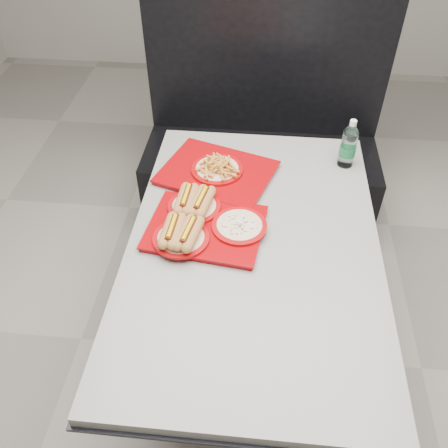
# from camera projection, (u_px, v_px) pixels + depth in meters

# --- Properties ---
(ground) EXTENTS (6.00, 6.00, 0.00)m
(ground) POSITION_uv_depth(u_px,v_px,m) (247.00, 353.00, 2.22)
(ground) COLOR gray
(ground) RESTS_ON ground
(diner_table) EXTENTS (0.92, 1.42, 0.75)m
(diner_table) POSITION_uv_depth(u_px,v_px,m) (252.00, 271.00, 1.82)
(diner_table) COLOR black
(diner_table) RESTS_ON ground
(booth_bench) EXTENTS (1.30, 0.57, 1.35)m
(booth_bench) POSITION_uv_depth(u_px,v_px,m) (261.00, 149.00, 2.74)
(booth_bench) COLOR black
(booth_bench) RESTS_ON ground
(tray_near) EXTENTS (0.45, 0.39, 0.09)m
(tray_near) POSITION_uv_depth(u_px,v_px,m) (201.00, 223.00, 1.73)
(tray_near) COLOR #890307
(tray_near) RESTS_ON diner_table
(tray_far) EXTENTS (0.53, 0.47, 0.09)m
(tray_far) POSITION_uv_depth(u_px,v_px,m) (217.00, 170.00, 1.97)
(tray_far) COLOR #890307
(tray_far) RESTS_ON diner_table
(water_bottle) EXTENTS (0.07, 0.07, 0.22)m
(water_bottle) POSITION_uv_depth(u_px,v_px,m) (348.00, 146.00, 1.98)
(water_bottle) COLOR silver
(water_bottle) RESTS_ON diner_table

